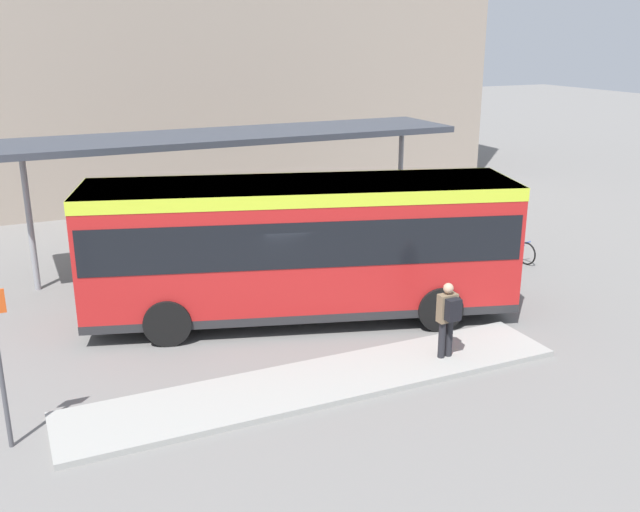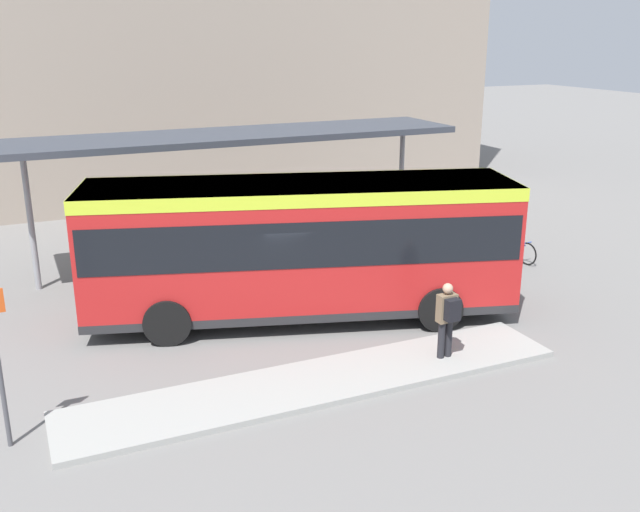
# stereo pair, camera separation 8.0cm
# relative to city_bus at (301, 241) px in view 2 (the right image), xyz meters

# --- Properties ---
(ground_plane) EXTENTS (120.00, 120.00, 0.00)m
(ground_plane) POSITION_rel_city_bus_xyz_m (-0.01, 0.00, -1.94)
(ground_plane) COLOR slate
(curb_island) EXTENTS (10.16, 1.80, 0.12)m
(curb_island) POSITION_rel_city_bus_xyz_m (-1.01, -3.38, -1.88)
(curb_island) COLOR #9E9E99
(curb_island) RESTS_ON ground_plane
(city_bus) EXTENTS (10.34, 5.31, 3.34)m
(city_bus) POSITION_rel_city_bus_xyz_m (0.00, 0.00, 0.00)
(city_bus) COLOR red
(city_bus) RESTS_ON ground_plane
(pedestrian_waiting) EXTENTS (0.40, 0.42, 1.64)m
(pedestrian_waiting) POSITION_rel_city_bus_xyz_m (1.79, -3.55, -0.88)
(pedestrian_waiting) COLOR #232328
(pedestrian_waiting) RESTS_ON curb_island
(bicycle_blue) EXTENTS (0.48, 1.61, 0.70)m
(bicycle_blue) POSITION_rel_city_bus_xyz_m (7.65, 1.47, -1.58)
(bicycle_blue) COLOR black
(bicycle_blue) RESTS_ON ground_plane
(bicycle_green) EXTENTS (0.48, 1.70, 0.73)m
(bicycle_green) POSITION_rel_city_bus_xyz_m (7.66, 2.23, -1.57)
(bicycle_green) COLOR black
(bicycle_green) RESTS_ON ground_plane
(station_shelter) EXTENTS (13.24, 2.87, 3.90)m
(station_shelter) POSITION_rel_city_bus_xyz_m (-0.11, 4.76, 1.82)
(station_shelter) COLOR #383D47
(station_shelter) RESTS_ON ground_plane
(potted_planter_near_shelter) EXTENTS (0.93, 0.93, 1.36)m
(potted_planter_near_shelter) POSITION_rel_city_bus_xyz_m (-1.62, 2.09, -1.23)
(potted_planter_near_shelter) COLOR slate
(potted_planter_near_shelter) RESTS_ON ground_plane
(station_building) EXTENTS (24.88, 10.61, 15.43)m
(station_building) POSITION_rel_city_bus_xyz_m (1.79, 17.63, 5.78)
(station_building) COLOR gray
(station_building) RESTS_ON ground_plane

